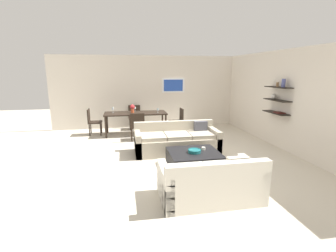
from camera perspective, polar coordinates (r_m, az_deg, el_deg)
ground_plane at (r=6.31m, az=2.02°, el=-6.98°), size 18.00×18.00×0.00m
back_wall_unit at (r=9.50m, az=-0.73°, el=8.02°), size 8.40×0.09×2.70m
right_wall_shelf_unit at (r=7.76m, az=23.61°, el=5.91°), size 0.34×8.20×2.70m
sofa_beige at (r=6.55m, az=2.08°, el=-3.56°), size 2.21×0.90×0.78m
loveseat_white at (r=4.26m, az=9.95°, el=-12.95°), size 1.67×0.90×0.78m
coffee_table at (r=5.51m, az=6.06°, el=-7.93°), size 1.11×1.00×0.38m
decorative_bowl at (r=5.40m, az=6.21°, el=-5.79°), size 0.29×0.29×0.07m
candle_jar at (r=5.61m, az=8.28°, el=-5.21°), size 0.09×0.09×0.06m
dining_table at (r=8.38m, az=-7.59°, el=2.66°), size 2.09×0.84×0.75m
dining_chair_left_far at (r=8.65m, az=-17.25°, el=1.32°), size 0.44×0.44×0.88m
dining_chair_right_near at (r=8.42m, az=2.41°, el=1.58°), size 0.44×0.44×0.88m
dining_chair_foot at (r=7.60m, az=-7.22°, el=0.28°), size 0.44×0.44×0.88m
dining_chair_head at (r=9.23m, az=-7.83°, el=2.45°), size 0.44×0.44×0.88m
wine_glass_left_far at (r=8.45m, az=-12.76°, el=3.95°), size 0.06×0.06×0.20m
wine_glass_right_near at (r=8.32m, az=-2.41°, el=3.87°), size 0.07×0.07×0.15m
wine_glass_head at (r=8.71m, az=-7.75°, el=4.18°), size 0.07×0.07×0.15m
centerpiece_vase at (r=8.35m, az=-8.32°, el=4.20°), size 0.16×0.16×0.28m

